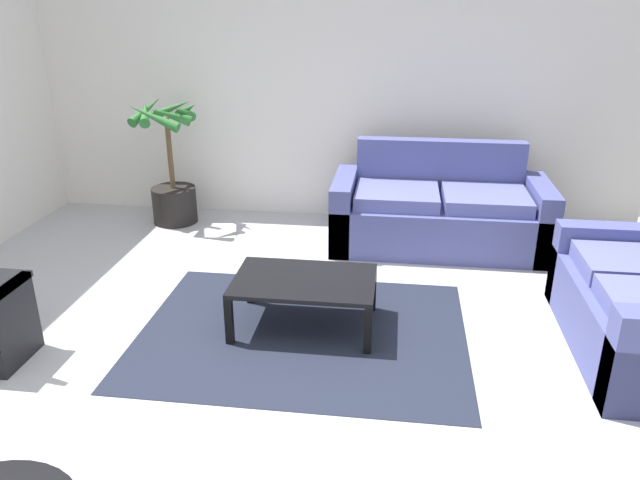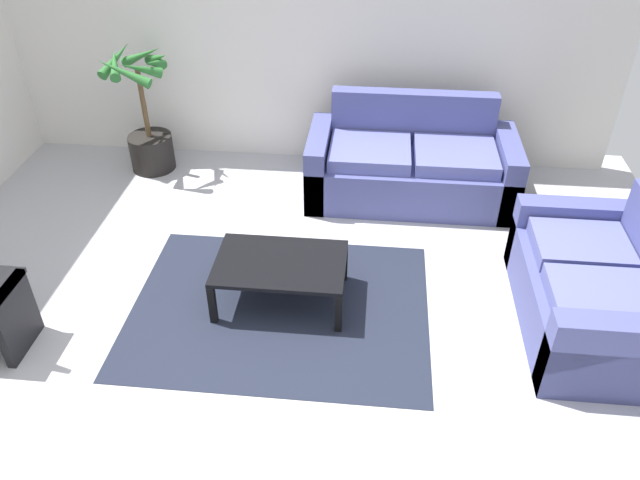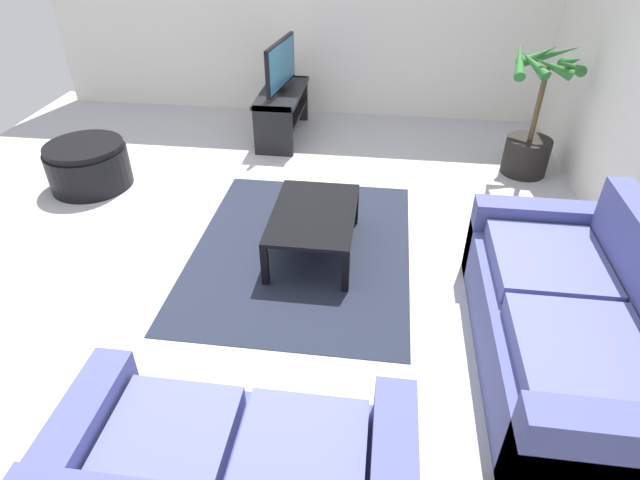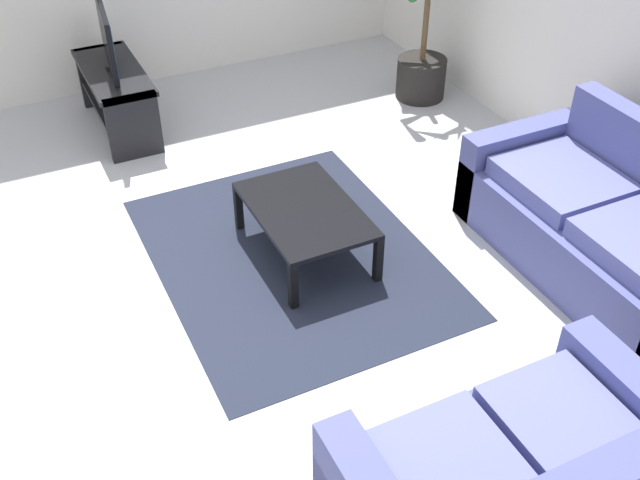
{
  "view_description": "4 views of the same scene",
  "coord_description": "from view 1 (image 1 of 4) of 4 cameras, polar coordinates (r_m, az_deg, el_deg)",
  "views": [
    {
      "loc": [
        0.64,
        -3.01,
        2.14
      ],
      "look_at": [
        0.16,
        0.63,
        0.66
      ],
      "focal_mm": 34.15,
      "sensor_mm": 36.0,
      "label": 1
    },
    {
      "loc": [
        0.69,
        -2.84,
        3.1
      ],
      "look_at": [
        0.33,
        0.74,
        0.51
      ],
      "focal_mm": 34.55,
      "sensor_mm": 36.0,
      "label": 2
    },
    {
      "loc": [
        3.36,
        1.14,
        2.41
      ],
      "look_at": [
        0.69,
        0.78,
        0.55
      ],
      "focal_mm": 29.06,
      "sensor_mm": 36.0,
      "label": 3
    },
    {
      "loc": [
        3.59,
        -0.97,
        3.08
      ],
      "look_at": [
        0.61,
        0.48,
        0.55
      ],
      "focal_mm": 41.97,
      "sensor_mm": 36.0,
      "label": 4
    }
  ],
  "objects": [
    {
      "name": "ground_plane",
      "position": [
        3.74,
        -3.73,
        -12.89
      ],
      "size": [
        6.6,
        6.6,
        0.0
      ],
      "primitive_type": "plane",
      "color": "#B2B2B7"
    },
    {
      "name": "area_rug",
      "position": [
        4.19,
        -1.65,
        -8.64
      ],
      "size": [
        2.2,
        1.7,
        0.01
      ],
      "primitive_type": "cube",
      "color": "#1E2333",
      "rests_on": "ground"
    },
    {
      "name": "wall_back",
      "position": [
        6.09,
        1.52,
        14.55
      ],
      "size": [
        6.0,
        0.06,
        2.7
      ],
      "primitive_type": "cube",
      "color": "silver",
      "rests_on": "ground"
    },
    {
      "name": "potted_palm",
      "position": [
        6.2,
        -13.73,
        5.68
      ],
      "size": [
        0.68,
        0.66,
        1.24
      ],
      "color": "black",
      "rests_on": "ground"
    },
    {
      "name": "couch_main",
      "position": [
        5.61,
        11.07,
        2.46
      ],
      "size": [
        1.9,
        0.9,
        0.9
      ],
      "color": "#4C518C",
      "rests_on": "ground"
    },
    {
      "name": "coffee_table",
      "position": [
        4.13,
        -1.48,
        -4.18
      ],
      "size": [
        0.95,
        0.63,
        0.36
      ],
      "color": "black",
      "rests_on": "ground"
    }
  ]
}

